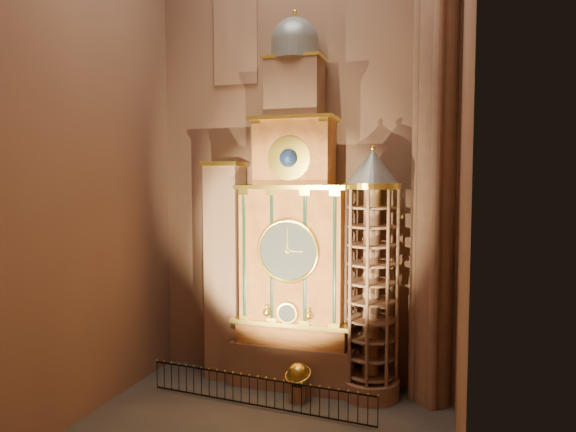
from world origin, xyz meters
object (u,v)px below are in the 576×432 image
(astronomical_clock, at_px, (294,240))
(iron_railing, at_px, (258,392))
(portrait_tower, at_px, (226,269))
(stair_turret, at_px, (371,276))
(celestial_globe, at_px, (298,379))

(astronomical_clock, bearing_deg, iron_railing, -105.01)
(portrait_tower, height_order, iron_railing, portrait_tower)
(portrait_tower, bearing_deg, astronomical_clock, -0.29)
(portrait_tower, height_order, stair_turret, stair_turret)
(celestial_globe, relative_size, iron_railing, 0.17)
(stair_turret, distance_m, iron_railing, 6.75)
(portrait_tower, bearing_deg, stair_turret, -2.33)
(stair_turret, relative_size, iron_railing, 1.09)
(astronomical_clock, distance_m, celestial_globe, 5.97)
(astronomical_clock, relative_size, celestial_globe, 10.12)
(stair_turret, height_order, iron_railing, stair_turret)
(stair_turret, bearing_deg, astronomical_clock, 175.70)
(astronomical_clock, distance_m, stair_turret, 3.78)
(astronomical_clock, xyz_separation_m, portrait_tower, (-3.40, 0.02, -1.53))
(astronomical_clock, relative_size, stair_turret, 1.55)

